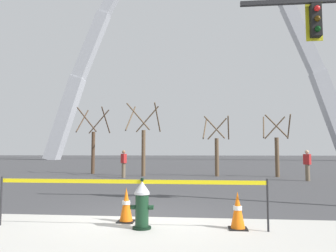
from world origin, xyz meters
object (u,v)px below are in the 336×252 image
traffic_cone_mid_sidewalk (238,211)px  monument_arch (193,46)px  pedestrian_walking_left (307,165)px  traffic_cone_by_hydrant (126,205)px  fire_hydrant (142,205)px  pedestrian_standing_center (124,164)px

traffic_cone_mid_sidewalk → monument_arch: bearing=92.3°
monument_arch → pedestrian_walking_left: 45.26m
traffic_cone_mid_sidewalk → traffic_cone_by_hydrant: bearing=169.4°
monument_arch → traffic_cone_by_hydrant: bearing=-90.3°
fire_hydrant → monument_arch: monument_arch is taller
traffic_cone_mid_sidewalk → pedestrian_standing_center: pedestrian_standing_center is taller
traffic_cone_mid_sidewalk → pedestrian_walking_left: size_ratio=0.46×
traffic_cone_by_hydrant → pedestrian_standing_center: (-2.89, 11.74, 0.46)m
fire_hydrant → pedestrian_standing_center: bearing=105.2°
pedestrian_walking_left → pedestrian_standing_center: bearing=173.6°
pedestrian_walking_left → pedestrian_standing_center: same height
fire_hydrant → traffic_cone_mid_sidewalk: bearing=4.7°
fire_hydrant → pedestrian_standing_center: (-3.34, 12.32, 0.35)m
fire_hydrant → pedestrian_standing_center: pedestrian_standing_center is taller
traffic_cone_by_hydrant → fire_hydrant: bearing=-52.4°
pedestrian_standing_center → monument_arch: bearing=85.4°
traffic_cone_mid_sidewalk → pedestrian_standing_center: size_ratio=0.46×
fire_hydrant → pedestrian_walking_left: bearing=59.5°
fire_hydrant → traffic_cone_mid_sidewalk: 1.87m
fire_hydrant → traffic_cone_by_hydrant: (-0.45, 0.58, -0.11)m
fire_hydrant → monument_arch: 55.17m
monument_arch → pedestrian_standing_center: (-3.17, -39.09, -19.66)m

